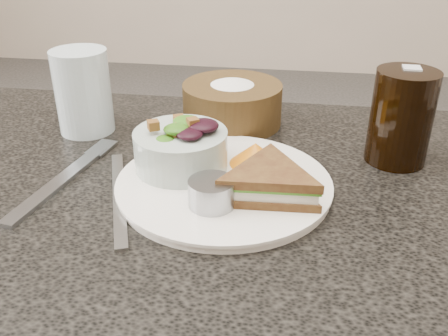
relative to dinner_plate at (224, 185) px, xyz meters
The scene contains 10 objects.
dinner_plate is the anchor object (origin of this frame).
sandwich 0.07m from the dinner_plate, 25.93° to the right, with size 0.14×0.14×0.04m, color brown, non-canonical shape.
salad_bowl 0.08m from the dinner_plate, 155.54° to the left, with size 0.12×0.12×0.07m, color #9FB0A7, non-canonical shape.
dressing_ramekin 0.06m from the dinner_plate, 95.32° to the right, with size 0.05×0.05×0.03m, color gray.
orange_wedge 0.07m from the dinner_plate, 55.97° to the left, with size 0.07×0.07×0.03m, color orange.
fork 0.21m from the dinner_plate, behind, with size 0.02×0.21×0.01m, color #9B9FA6.
knife 0.13m from the dinner_plate, 162.36° to the right, with size 0.01×0.22×0.00m, color #9C9D9D.
bread_basket 0.22m from the dinner_plate, 94.93° to the left, with size 0.16×0.16×0.09m, color brown, non-canonical shape.
cola_glass 0.26m from the dinner_plate, 26.93° to the left, with size 0.08×0.08×0.14m, color black, non-canonical shape.
water_glass 0.29m from the dinner_plate, 148.15° to the left, with size 0.09×0.09×0.13m, color silver.
Camera 1 is at (0.08, -0.51, 1.07)m, focal length 40.00 mm.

